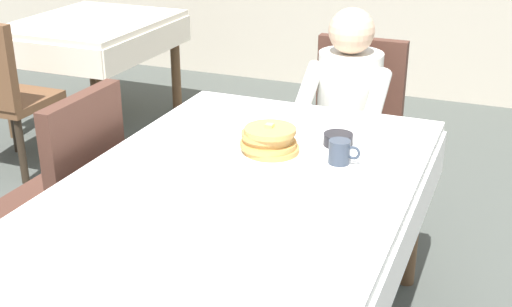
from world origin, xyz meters
name	(u,v)px	position (x,y,z in m)	size (l,w,h in m)	color
dining_table_main	(249,195)	(0.00, 0.00, 0.65)	(1.12, 1.52, 0.74)	white
chair_diner	(353,122)	(0.07, 1.17, 0.53)	(0.44, 0.45, 0.93)	#4C2D23
diner_person	(347,105)	(0.07, 1.01, 0.67)	(0.40, 0.43, 1.12)	silver
chair_left_side	(69,190)	(-0.77, 0.00, 0.53)	(0.45, 0.44, 0.93)	#4C2D23
plate_breakfast	(269,154)	(0.01, 0.16, 0.75)	(0.28, 0.28, 0.02)	white
breakfast_stack	(269,140)	(0.01, 0.16, 0.80)	(0.21, 0.20, 0.11)	tan
cup_coffee	(340,152)	(0.27, 0.19, 0.78)	(0.11, 0.08, 0.08)	#333D4C
bowl_butter	(338,139)	(0.21, 0.35, 0.76)	(0.11, 0.11, 0.04)	black
fork_left_of_plate	(219,149)	(-0.18, 0.14, 0.74)	(0.18, 0.01, 0.01)	silver
knife_right_of_plate	(318,165)	(0.20, 0.14, 0.74)	(0.20, 0.01, 0.01)	silver
spoon_near_edge	(221,190)	(-0.03, -0.17, 0.74)	(0.15, 0.01, 0.01)	silver
napkin_folded	(173,159)	(-0.29, -0.01, 0.74)	(0.17, 0.12, 0.01)	white
background_table_far	(93,36)	(-1.96, 1.89, 0.62)	(0.92, 1.12, 0.74)	silver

